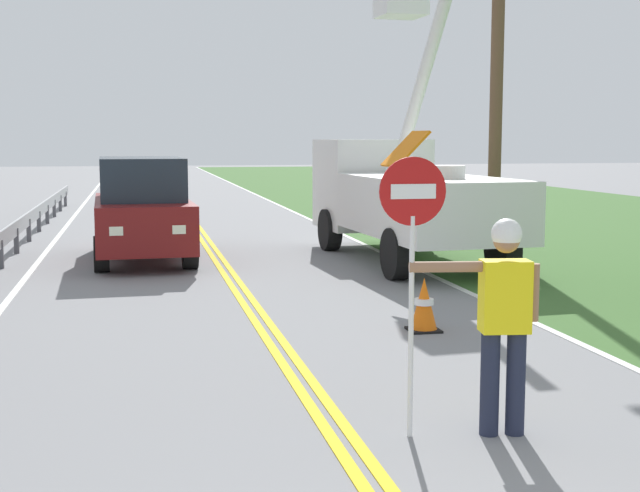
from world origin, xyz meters
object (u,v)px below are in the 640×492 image
(utility_pole_near, at_px, (498,38))
(stop_sign_paddle, at_px, (412,233))
(utility_bucket_truck, at_px, (401,190))
(oncoming_suv_nearest, at_px, (142,209))
(traffic_cone_lead, at_px, (424,305))
(flagger_worker, at_px, (503,312))

(utility_pole_near, bearing_deg, stop_sign_paddle, -116.05)
(utility_bucket_truck, xyz_separation_m, oncoming_suv_nearest, (-5.24, 0.85, -0.36))
(traffic_cone_lead, bearing_deg, utility_bucket_truck, 75.38)
(stop_sign_paddle, height_order, oncoming_suv_nearest, stop_sign_paddle)
(stop_sign_paddle, xyz_separation_m, utility_pole_near, (5.51, 11.27, 2.93))
(oncoming_suv_nearest, relative_size, traffic_cone_lead, 6.66)
(utility_bucket_truck, bearing_deg, stop_sign_paddle, -106.69)
(oncoming_suv_nearest, bearing_deg, utility_bucket_truck, -9.22)
(utility_pole_near, relative_size, traffic_cone_lead, 12.73)
(oncoming_suv_nearest, distance_m, utility_pole_near, 8.40)
(utility_bucket_truck, height_order, traffic_cone_lead, utility_bucket_truck)
(stop_sign_paddle, xyz_separation_m, oncoming_suv_nearest, (-2.09, 11.36, -0.65))
(utility_bucket_truck, xyz_separation_m, traffic_cone_lead, (-1.74, -6.67, -1.09))
(stop_sign_paddle, relative_size, utility_pole_near, 0.26)
(flagger_worker, relative_size, traffic_cone_lead, 2.61)
(traffic_cone_lead, bearing_deg, flagger_worker, -99.35)
(utility_pole_near, bearing_deg, utility_bucket_truck, -161.99)
(flagger_worker, xyz_separation_m, utility_pole_near, (4.75, 11.39, 3.59))
(utility_pole_near, height_order, traffic_cone_lead, utility_pole_near)
(stop_sign_paddle, bearing_deg, traffic_cone_lead, 69.80)
(stop_sign_paddle, bearing_deg, flagger_worker, -8.50)
(stop_sign_paddle, xyz_separation_m, utility_bucket_truck, (3.15, 10.51, -0.29))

